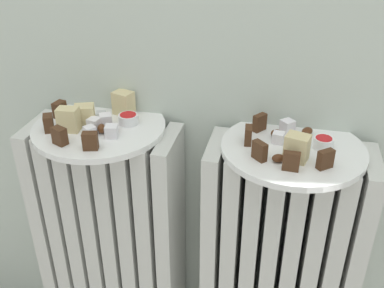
# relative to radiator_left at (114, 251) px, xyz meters

# --- Properties ---
(radiator_left) EXTENTS (0.34, 0.14, 0.66)m
(radiator_left) POSITION_rel_radiator_left_xyz_m (0.00, 0.00, 0.00)
(radiator_left) COLOR silver
(radiator_left) RESTS_ON ground_plane
(radiator_right) EXTENTS (0.34, 0.14, 0.66)m
(radiator_right) POSITION_rel_radiator_left_xyz_m (0.39, 0.00, 0.00)
(radiator_right) COLOR silver
(radiator_right) RESTS_ON ground_plane
(plate_left) EXTENTS (0.27, 0.27, 0.01)m
(plate_left) POSITION_rel_radiator_left_xyz_m (-0.00, -0.00, 0.34)
(plate_left) COLOR white
(plate_left) RESTS_ON radiator_left
(plate_right) EXTENTS (0.27, 0.27, 0.01)m
(plate_right) POSITION_rel_radiator_left_xyz_m (0.39, -0.00, 0.34)
(plate_right) COLOR white
(plate_right) RESTS_ON radiator_right
(dark_cake_slice_left_0) EXTENTS (0.02, 0.03, 0.03)m
(dark_cake_slice_left_0) POSITION_rel_radiator_left_xyz_m (-0.10, 0.02, 0.36)
(dark_cake_slice_left_0) COLOR #472B19
(dark_cake_slice_left_0) RESTS_ON plate_left
(dark_cake_slice_left_1) EXTENTS (0.03, 0.03, 0.03)m
(dark_cake_slice_left_1) POSITION_rel_radiator_left_xyz_m (-0.09, -0.04, 0.36)
(dark_cake_slice_left_1) COLOR #472B19
(dark_cake_slice_left_1) RESTS_ON plate_left
(dark_cake_slice_left_2) EXTENTS (0.03, 0.03, 0.03)m
(dark_cake_slice_left_2) POSITION_rel_radiator_left_xyz_m (-0.04, -0.09, 0.36)
(dark_cake_slice_left_2) COLOR #472B19
(dark_cake_slice_left_2) RESTS_ON plate_left
(dark_cake_slice_left_3) EXTENTS (0.03, 0.02, 0.03)m
(dark_cake_slice_left_3) POSITION_rel_radiator_left_xyz_m (0.02, -0.09, 0.36)
(dark_cake_slice_left_3) COLOR #472B19
(dark_cake_slice_left_3) RESTS_ON plate_left
(marble_cake_slice_left_0) EXTENTS (0.05, 0.05, 0.04)m
(marble_cake_slice_left_0) POSITION_rel_radiator_left_xyz_m (-0.03, 0.00, 0.37)
(marble_cake_slice_left_0) COLOR beige
(marble_cake_slice_left_0) RESTS_ON plate_left
(marble_cake_slice_left_1) EXTENTS (0.04, 0.03, 0.05)m
(marble_cake_slice_left_1) POSITION_rel_radiator_left_xyz_m (-0.05, -0.03, 0.37)
(marble_cake_slice_left_1) COLOR beige
(marble_cake_slice_left_1) RESTS_ON plate_left
(marble_cake_slice_left_2) EXTENTS (0.05, 0.04, 0.05)m
(marble_cake_slice_left_2) POSITION_rel_radiator_left_xyz_m (0.03, 0.06, 0.37)
(marble_cake_slice_left_2) COLOR beige
(marble_cake_slice_left_2) RESTS_ON plate_left
(turkish_delight_left_0) EXTENTS (0.03, 0.03, 0.02)m
(turkish_delight_left_0) POSITION_rel_radiator_left_xyz_m (0.04, -0.04, 0.36)
(turkish_delight_left_0) COLOR white
(turkish_delight_left_0) RESTS_ON plate_left
(turkish_delight_left_1) EXTENTS (0.03, 0.03, 0.02)m
(turkish_delight_left_1) POSITION_rel_radiator_left_xyz_m (0.01, 0.00, 0.36)
(turkish_delight_left_1) COLOR white
(turkish_delight_left_1) RESTS_ON plate_left
(turkish_delight_left_2) EXTENTS (0.03, 0.03, 0.02)m
(turkish_delight_left_2) POSITION_rel_radiator_left_xyz_m (-0.00, -0.02, 0.36)
(turkish_delight_left_2) COLOR white
(turkish_delight_left_2) RESTS_ON plate_left
(turkish_delight_left_3) EXTENTS (0.03, 0.03, 0.02)m
(turkish_delight_left_3) POSITION_rel_radiator_left_xyz_m (0.00, -0.05, 0.36)
(turkish_delight_left_3) COLOR white
(turkish_delight_left_3) RESTS_ON plate_left
(medjool_date_left_0) EXTENTS (0.03, 0.03, 0.01)m
(medjool_date_left_0) POSITION_rel_radiator_left_xyz_m (0.04, -0.01, 0.35)
(medjool_date_left_0) COLOR #4C2814
(medjool_date_left_0) RESTS_ON plate_left
(medjool_date_left_1) EXTENTS (0.03, 0.03, 0.02)m
(medjool_date_left_1) POSITION_rel_radiator_left_xyz_m (0.02, -0.03, 0.35)
(medjool_date_left_1) COLOR #4C2814
(medjool_date_left_1) RESTS_ON plate_left
(jam_bowl_left) EXTENTS (0.04, 0.04, 0.02)m
(jam_bowl_left) POSITION_rel_radiator_left_xyz_m (0.06, 0.02, 0.36)
(jam_bowl_left) COLOR white
(jam_bowl_left) RESTS_ON plate_left
(dark_cake_slice_right_0) EXTENTS (0.03, 0.03, 0.03)m
(dark_cake_slice_right_0) POSITION_rel_radiator_left_xyz_m (0.32, 0.05, 0.36)
(dark_cake_slice_right_0) COLOR #472B19
(dark_cake_slice_right_0) RESTS_ON plate_right
(dark_cake_slice_right_1) EXTENTS (0.02, 0.03, 0.03)m
(dark_cake_slice_right_1) POSITION_rel_radiator_left_xyz_m (0.31, -0.01, 0.36)
(dark_cake_slice_right_1) COLOR #472B19
(dark_cake_slice_right_1) RESTS_ON plate_right
(dark_cake_slice_right_2) EXTENTS (0.03, 0.03, 0.03)m
(dark_cake_slice_right_2) POSITION_rel_radiator_left_xyz_m (0.33, -0.06, 0.36)
(dark_cake_slice_right_2) COLOR #472B19
(dark_cake_slice_right_2) RESTS_ON plate_right
(dark_cake_slice_right_3) EXTENTS (0.03, 0.01, 0.03)m
(dark_cake_slice_right_3) POSITION_rel_radiator_left_xyz_m (0.39, -0.09, 0.36)
(dark_cake_slice_right_3) COLOR #472B19
(dark_cake_slice_right_3) RESTS_ON plate_right
(dark_cake_slice_right_4) EXTENTS (0.03, 0.03, 0.03)m
(dark_cake_slice_right_4) POSITION_rel_radiator_left_xyz_m (0.45, -0.07, 0.36)
(dark_cake_slice_right_4) COLOR #472B19
(dark_cake_slice_right_4) RESTS_ON plate_right
(marble_cake_slice_right_0) EXTENTS (0.05, 0.04, 0.05)m
(marble_cake_slice_right_0) POSITION_rel_radiator_left_xyz_m (0.40, -0.05, 0.37)
(marble_cake_slice_right_0) COLOR beige
(marble_cake_slice_right_0) RESTS_ON plate_right
(turkish_delight_right_0) EXTENTS (0.02, 0.02, 0.02)m
(turkish_delight_right_0) POSITION_rel_radiator_left_xyz_m (0.36, 0.01, 0.36)
(turkish_delight_right_0) COLOR white
(turkish_delight_right_0) RESTS_ON plate_right
(turkish_delight_right_1) EXTENTS (0.03, 0.03, 0.02)m
(turkish_delight_right_1) POSITION_rel_radiator_left_xyz_m (0.38, 0.06, 0.36)
(turkish_delight_right_1) COLOR white
(turkish_delight_right_1) RESTS_ON plate_right
(medjool_date_right_0) EXTENTS (0.03, 0.03, 0.02)m
(medjool_date_right_0) POSITION_rel_radiator_left_xyz_m (0.36, 0.03, 0.35)
(medjool_date_right_0) COLOR #4C2814
(medjool_date_right_0) RESTS_ON plate_right
(medjool_date_right_1) EXTENTS (0.03, 0.02, 0.01)m
(medjool_date_right_1) POSITION_rel_radiator_left_xyz_m (0.37, -0.06, 0.35)
(medjool_date_right_1) COLOR #4C2814
(medjool_date_right_1) RESTS_ON plate_right
(medjool_date_right_2) EXTENTS (0.03, 0.03, 0.01)m
(medjool_date_right_2) POSITION_rel_radiator_left_xyz_m (0.42, 0.05, 0.35)
(medjool_date_right_2) COLOR #4C2814
(medjool_date_right_2) RESTS_ON plate_right
(jam_bowl_right) EXTENTS (0.04, 0.04, 0.02)m
(jam_bowl_right) POSITION_rel_radiator_left_xyz_m (0.45, 0.01, 0.36)
(jam_bowl_right) COLOR white
(jam_bowl_right) RESTS_ON plate_right
(fork) EXTENTS (0.04, 0.10, 0.00)m
(fork) POSITION_rel_radiator_left_xyz_m (-0.01, 0.02, 0.35)
(fork) COLOR silver
(fork) RESTS_ON plate_left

